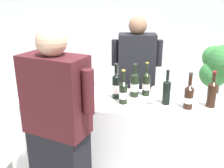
{
  "coord_description": "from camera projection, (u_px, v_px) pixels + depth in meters",
  "views": [
    {
      "loc": [
        0.25,
        -2.29,
        1.86
      ],
      "look_at": [
        -0.14,
        0.0,
        1.05
      ],
      "focal_mm": 42.03,
      "sensor_mm": 36.0,
      "label": 1
    }
  ],
  "objects": [
    {
      "name": "wall_back",
      "position": [
        143.0,
        20.0,
        4.75
      ],
      "size": [
        8.0,
        0.1,
        2.8
      ],
      "primitive_type": "cube",
      "color": "silver",
      "rests_on": "ground_plane"
    },
    {
      "name": "counter",
      "position": [
        125.0,
        141.0,
        2.64
      ],
      "size": [
        2.17,
        0.61,
        0.9
      ],
      "primitive_type": "cube",
      "color": "white",
      "rests_on": "ground_plane"
    },
    {
      "name": "wine_bottle_0",
      "position": [
        123.0,
        92.0,
        2.37
      ],
      "size": [
        0.08,
        0.08,
        0.32
      ],
      "color": "black",
      "rests_on": "counter"
    },
    {
      "name": "wine_bottle_1",
      "position": [
        72.0,
        91.0,
        2.38
      ],
      "size": [
        0.08,
        0.08,
        0.33
      ],
      "color": "black",
      "rests_on": "counter"
    },
    {
      "name": "wine_bottle_2",
      "position": [
        64.0,
        80.0,
        2.66
      ],
      "size": [
        0.08,
        0.08,
        0.34
      ],
      "color": "black",
      "rests_on": "counter"
    },
    {
      "name": "wine_bottle_3",
      "position": [
        146.0,
        83.0,
        2.56
      ],
      "size": [
        0.08,
        0.08,
        0.33
      ],
      "color": "black",
      "rests_on": "counter"
    },
    {
      "name": "wine_bottle_4",
      "position": [
        135.0,
        85.0,
        2.53
      ],
      "size": [
        0.09,
        0.09,
        0.33
      ],
      "color": "black",
      "rests_on": "counter"
    },
    {
      "name": "wine_bottle_5",
      "position": [
        116.0,
        86.0,
        2.49
      ],
      "size": [
        0.07,
        0.07,
        0.34
      ],
      "color": "black",
      "rests_on": "counter"
    },
    {
      "name": "wine_bottle_6",
      "position": [
        54.0,
        83.0,
        2.55
      ],
      "size": [
        0.07,
        0.07,
        0.35
      ],
      "color": "black",
      "rests_on": "counter"
    },
    {
      "name": "wine_bottle_7",
      "position": [
        212.0,
        93.0,
        2.3
      ],
      "size": [
        0.08,
        0.08,
        0.33
      ],
      "color": "black",
      "rests_on": "counter"
    },
    {
      "name": "wine_bottle_8",
      "position": [
        189.0,
        96.0,
        2.27
      ],
      "size": [
        0.08,
        0.08,
        0.33
      ],
      "color": "black",
      "rests_on": "counter"
    },
    {
      "name": "wine_bottle_9",
      "position": [
        42.0,
        83.0,
        2.61
      ],
      "size": [
        0.08,
        0.08,
        0.33
      ],
      "color": "black",
      "rests_on": "counter"
    },
    {
      "name": "wine_bottle_10",
      "position": [
        167.0,
        91.0,
        2.35
      ],
      "size": [
        0.07,
        0.07,
        0.32
      ],
      "color": "black",
      "rests_on": "counter"
    },
    {
      "name": "wine_glass",
      "position": [
        154.0,
        92.0,
        2.32
      ],
      "size": [
        0.07,
        0.07,
        0.19
      ],
      "color": "silver",
      "rests_on": "counter"
    },
    {
      "name": "ice_bucket",
      "position": [
        84.0,
        82.0,
        2.63
      ],
      "size": [
        0.2,
        0.2,
        0.22
      ],
      "color": "silver",
      "rests_on": "counter"
    },
    {
      "name": "person_server",
      "position": [
        136.0,
        88.0,
        3.13
      ],
      "size": [
        0.58,
        0.29,
        1.62
      ],
      "color": "black",
      "rests_on": "ground_plane"
    },
    {
      "name": "person_guest",
      "position": [
        59.0,
        143.0,
        1.94
      ],
      "size": [
        0.59,
        0.36,
        1.67
      ],
      "color": "black",
      "rests_on": "ground_plane"
    },
    {
      "name": "potted_shrub",
      "position": [
        218.0,
        71.0,
        3.52
      ],
      "size": [
        0.52,
        0.54,
        1.24
      ],
      "color": "brown",
      "rests_on": "ground_plane"
    }
  ]
}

